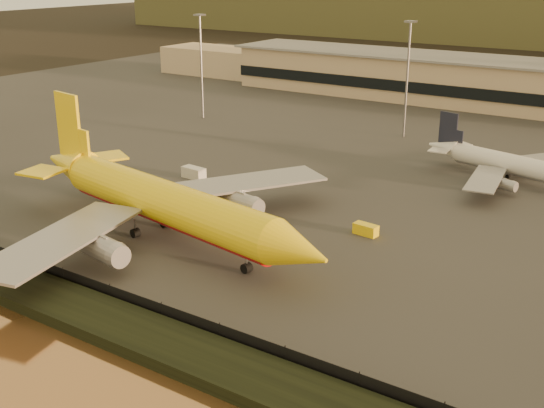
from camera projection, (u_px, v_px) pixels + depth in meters
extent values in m
plane|color=black|center=(221.00, 276.00, 86.09)|extent=(900.00, 900.00, 0.00)
cube|color=black|center=(123.00, 328.00, 72.54)|extent=(320.00, 7.00, 1.40)
cube|color=#2D2D2D|center=(468.00, 130.00, 160.44)|extent=(320.00, 220.00, 0.20)
cube|color=black|center=(149.00, 308.00, 75.47)|extent=(300.00, 0.05, 2.20)
cube|color=#C7AE8A|center=(508.00, 86.00, 181.88)|extent=(160.00, 22.00, 12.00)
cube|color=black|center=(495.00, 96.00, 173.45)|extent=(160.00, 0.60, 3.00)
cube|color=gray|center=(510.00, 62.00, 179.77)|extent=(164.00, 24.00, 0.60)
cube|color=#C7AE8A|center=(232.00, 62.00, 235.26)|extent=(50.00, 18.00, 9.00)
cylinder|color=slate|center=(201.00, 68.00, 168.05)|extent=(0.50, 0.50, 25.00)
cube|color=slate|center=(200.00, 15.00, 163.79)|extent=(2.20, 2.20, 0.40)
cylinder|color=slate|center=(407.00, 81.00, 149.70)|extent=(0.50, 0.50, 25.00)
cube|color=slate|center=(411.00, 22.00, 145.44)|extent=(2.20, 2.20, 0.40)
cylinder|color=yellow|center=(167.00, 202.00, 94.84)|extent=(41.62, 12.88, 5.95)
cylinder|color=#B60B0A|center=(168.00, 209.00, 95.19)|extent=(40.27, 11.39, 4.64)
cone|color=yellow|center=(300.00, 251.00, 78.87)|extent=(8.91, 7.23, 5.95)
cone|color=yellow|center=(69.00, 164.00, 111.41)|extent=(11.16, 7.62, 5.95)
cube|color=yellow|center=(69.00, 126.00, 108.47)|extent=(6.28, 1.54, 10.42)
cube|color=yellow|center=(108.00, 157.00, 113.84)|extent=(7.70, 7.67, 0.36)
cube|color=yellow|center=(42.00, 171.00, 105.71)|extent=(6.47, 6.41, 0.36)
cube|color=gray|center=(243.00, 183.00, 106.75)|extent=(20.38, 26.11, 0.36)
cylinder|color=gray|center=(238.00, 202.00, 102.81)|extent=(7.32, 4.39, 3.27)
cube|color=gray|center=(61.00, 239.00, 85.11)|extent=(13.27, 26.87, 0.36)
cylinder|color=gray|center=(102.00, 248.00, 86.44)|extent=(7.32, 4.39, 3.27)
cylinder|color=black|center=(247.00, 268.00, 86.30)|extent=(1.47, 1.25, 1.31)
cylinder|color=slate|center=(247.00, 263.00, 86.07)|extent=(0.23, 0.23, 2.68)
cylinder|color=black|center=(135.00, 233.00, 97.48)|extent=(1.47, 1.25, 1.31)
cylinder|color=slate|center=(135.00, 228.00, 97.25)|extent=(0.23, 0.23, 2.68)
cylinder|color=black|center=(165.00, 223.00, 101.14)|extent=(1.47, 1.25, 1.31)
cylinder|color=slate|center=(165.00, 219.00, 100.91)|extent=(0.23, 0.23, 2.68)
cylinder|color=silver|center=(519.00, 165.00, 120.28)|extent=(25.29, 9.43, 3.50)
cylinder|color=gray|center=(518.00, 169.00, 120.49)|extent=(24.43, 8.51, 2.73)
cone|color=silver|center=(443.00, 147.00, 131.15)|extent=(6.95, 4.90, 3.50)
cube|color=black|center=(448.00, 128.00, 129.37)|extent=(3.80, 1.19, 6.12)
cube|color=silver|center=(460.00, 144.00, 132.31)|extent=(4.72, 4.67, 0.21)
cube|color=silver|center=(439.00, 150.00, 127.86)|extent=(3.73, 3.57, 0.21)
cube|color=gray|center=(541.00, 158.00, 127.08)|extent=(13.19, 15.63, 0.21)
cylinder|color=gray|center=(543.00, 167.00, 124.69)|extent=(4.54, 2.87, 1.92)
cube|color=gray|center=(486.00, 179.00, 114.87)|extent=(7.08, 16.27, 0.21)
cylinder|color=gray|center=(502.00, 184.00, 115.47)|extent=(4.54, 2.87, 1.92)
cylinder|color=black|center=(499.00, 180.00, 122.09)|extent=(0.89, 0.78, 0.77)
cylinder|color=slate|center=(499.00, 178.00, 121.96)|extent=(0.18, 0.18, 1.57)
cylinder|color=black|center=(508.00, 176.00, 124.09)|extent=(0.89, 0.78, 0.77)
cylinder|color=slate|center=(508.00, 174.00, 123.96)|extent=(0.18, 0.18, 1.57)
cube|color=yellow|center=(366.00, 229.00, 98.33)|extent=(3.71, 1.97, 1.60)
cube|color=silver|center=(194.00, 173.00, 124.00)|extent=(4.70, 2.48, 2.03)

